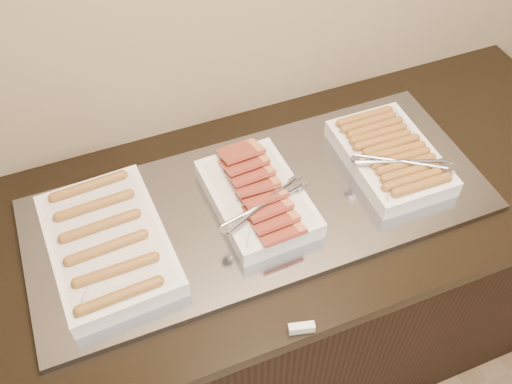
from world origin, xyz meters
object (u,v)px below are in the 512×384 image
warming_tray (260,206)px  dish_right (391,156)px  counter (260,294)px  dish_left (108,243)px  dish_center (258,197)px

warming_tray → dish_right: 0.38m
warming_tray → dish_right: size_ratio=3.48×
counter → dish_left: (-0.40, -0.00, 0.50)m
dish_left → dish_center: size_ratio=1.17×
dish_center → dish_right: bearing=-2.4°
counter → dish_center: (-0.01, -0.00, 0.50)m
dish_left → warming_tray: bearing=-3.0°
dish_center → dish_right: 0.39m
warming_tray → dish_right: (0.38, -0.00, 0.05)m
dish_left → dish_right: 0.78m
warming_tray → dish_right: bearing=-0.6°
dish_right → dish_center: bearing=-179.4°
warming_tray → dish_center: dish_center is taller
counter → dish_right: 0.63m
dish_right → dish_left: bearing=-179.8°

